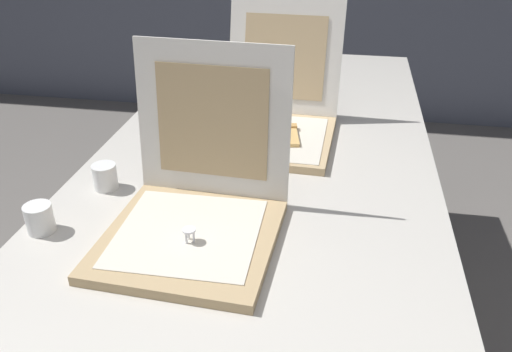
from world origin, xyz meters
name	(u,v)px	position (x,y,z in m)	size (l,w,h in m)	color
table	(259,180)	(0.00, 0.61, 0.70)	(0.94, 2.23, 0.75)	beige
pizza_box_front	(195,210)	(-0.08, 0.28, 0.80)	(0.37, 0.40, 0.38)	tan
pizza_box_middle	(274,119)	(0.01, 0.81, 0.80)	(0.37, 0.46, 0.37)	tan
cup_white_far	(219,101)	(-0.20, 0.98, 0.78)	(0.06, 0.06, 0.06)	white
cup_white_near_center	(105,177)	(-0.36, 0.43, 0.78)	(0.06, 0.06, 0.06)	white
cup_white_near_left	(39,218)	(-0.42, 0.23, 0.78)	(0.06, 0.06, 0.06)	white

